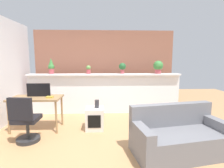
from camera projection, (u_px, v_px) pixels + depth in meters
ground_plane at (105, 145)px, 3.22m from camera, size 12.00×12.00×0.00m
divider_wall at (105, 94)px, 5.12m from camera, size 4.40×0.16×1.14m
plant_shelf at (105, 74)px, 5.00m from camera, size 4.40×0.30×0.04m
brick_wall_behind at (105, 70)px, 5.62m from camera, size 4.40×0.10×2.50m
potted_plant_0 at (51, 66)px, 4.94m from camera, size 0.17×0.17×0.45m
potted_plant_1 at (89, 69)px, 4.96m from camera, size 0.13×0.13×0.24m
potted_plant_2 at (122, 67)px, 5.03m from camera, size 0.21×0.21×0.31m
potted_plant_3 at (158, 66)px, 5.05m from camera, size 0.28×0.28×0.38m
desk at (36, 101)px, 3.87m from camera, size 1.10×0.60×0.75m
tv_monitor at (39, 90)px, 3.92m from camera, size 0.52×0.04×0.30m
office_chair at (26, 123)px, 3.27m from camera, size 0.47×0.47×0.91m
side_cube_shelf at (95, 119)px, 3.93m from camera, size 0.40×0.41×0.50m
vase_on_shelf at (97, 104)px, 3.89m from camera, size 0.10×0.10×0.18m
book_on_desk at (50, 97)px, 3.78m from camera, size 0.14×0.11×0.04m
couch at (179, 137)px, 2.93m from camera, size 1.67×1.02×0.80m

